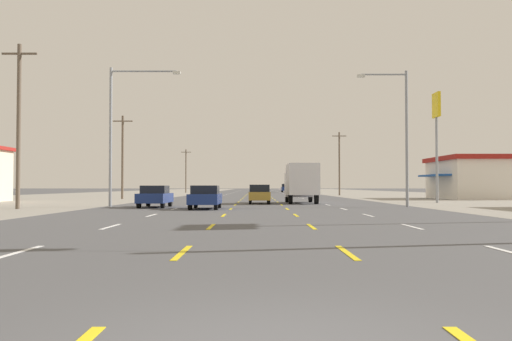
% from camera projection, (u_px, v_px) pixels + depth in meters
% --- Properties ---
extents(ground_plane, '(572.00, 572.00, 0.00)m').
position_uv_depth(ground_plane, '(257.00, 197.00, 70.68)').
color(ground_plane, '#4C4C4F').
extents(lot_apron_left, '(28.00, 440.00, 0.01)m').
position_uv_depth(lot_apron_left, '(64.00, 197.00, 70.67)').
color(lot_apron_left, gray).
rests_on(lot_apron_left, ground).
extents(lot_apron_right, '(28.00, 440.00, 0.01)m').
position_uv_depth(lot_apron_right, '(450.00, 197.00, 70.69)').
color(lot_apron_right, gray).
rests_on(lot_apron_right, ground).
extents(lane_markings, '(10.64, 227.60, 0.01)m').
position_uv_depth(lane_markings, '(257.00, 193.00, 109.16)').
color(lane_markings, white).
rests_on(lane_markings, ground).
extents(signal_span_wire, '(25.59, 0.53, 9.11)m').
position_uv_depth(signal_span_wire, '(276.00, 38.00, 15.26)').
color(signal_span_wire, brown).
rests_on(signal_span_wire, ground).
extents(sedan_inner_left_nearest, '(1.80, 4.50, 1.46)m').
position_uv_depth(sedan_inner_left_nearest, '(205.00, 197.00, 34.34)').
color(sedan_inner_left_nearest, navy).
rests_on(sedan_inner_left_nearest, ground).
extents(sedan_far_left_near, '(1.80, 4.50, 1.46)m').
position_uv_depth(sedan_far_left_near, '(155.00, 196.00, 37.02)').
color(sedan_far_left_near, navy).
rests_on(sedan_far_left_near, ground).
extents(hatchback_center_turn_mid, '(1.72, 3.90, 1.54)m').
position_uv_depth(hatchback_center_turn_mid, '(259.00, 194.00, 44.68)').
color(hatchback_center_turn_mid, '#B28C33').
rests_on(hatchback_center_turn_mid, ground).
extents(box_truck_inner_right_midfar, '(2.40, 7.20, 3.23)m').
position_uv_depth(box_truck_inner_right_midfar, '(301.00, 181.00, 45.97)').
color(box_truck_inner_right_midfar, silver).
rests_on(box_truck_inner_right_midfar, ground).
extents(suv_far_right_far, '(1.98, 4.90, 1.98)m').
position_uv_depth(suv_far_right_far, '(285.00, 188.00, 130.82)').
color(suv_far_right_far, navy).
rests_on(suv_far_right_far, ground).
extents(storefront_right_row_1, '(10.11, 11.36, 4.76)m').
position_uv_depth(storefront_right_row_1, '(477.00, 177.00, 62.26)').
color(storefront_right_row_1, silver).
rests_on(storefront_right_row_1, ground).
extents(pole_sign_right_row_1, '(0.24, 1.64, 9.48)m').
position_uv_depth(pole_sign_right_row_1, '(436.00, 121.00, 47.42)').
color(pole_sign_right_row_1, gray).
rests_on(pole_sign_right_row_1, ground).
extents(streetlight_left_row_0, '(4.87, 0.26, 9.57)m').
position_uv_depth(streetlight_left_row_0, '(118.00, 125.00, 37.76)').
color(streetlight_left_row_0, gray).
rests_on(streetlight_left_row_0, ground).
extents(streetlight_right_row_0, '(3.48, 0.26, 9.35)m').
position_uv_depth(streetlight_right_row_0, '(402.00, 129.00, 37.76)').
color(streetlight_right_row_0, gray).
rests_on(streetlight_right_row_0, ground).
extents(utility_pole_left_row_0, '(2.20, 0.26, 10.31)m').
position_uv_depth(utility_pole_left_row_0, '(18.00, 123.00, 34.35)').
color(utility_pole_left_row_0, brown).
rests_on(utility_pole_left_row_0, ground).
extents(utility_pole_left_row_1, '(2.20, 0.26, 9.26)m').
position_uv_depth(utility_pole_left_row_1, '(122.00, 156.00, 61.16)').
color(utility_pole_left_row_1, brown).
rests_on(utility_pole_left_row_1, ground).
extents(utility_pole_right_row_2, '(2.20, 0.26, 9.86)m').
position_uv_depth(utility_pole_right_row_2, '(339.00, 162.00, 85.91)').
color(utility_pole_right_row_2, brown).
rests_on(utility_pole_right_row_2, ground).
extents(utility_pole_left_row_3, '(2.20, 0.26, 9.49)m').
position_uv_depth(utility_pole_left_row_3, '(186.00, 170.00, 120.64)').
color(utility_pole_left_row_3, brown).
rests_on(utility_pole_left_row_3, ground).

